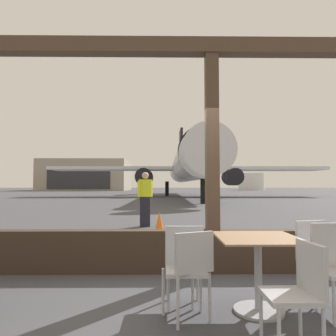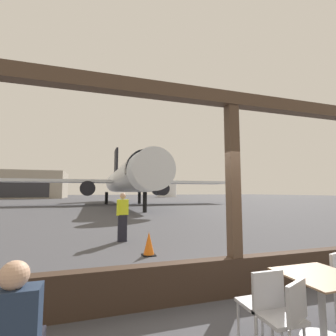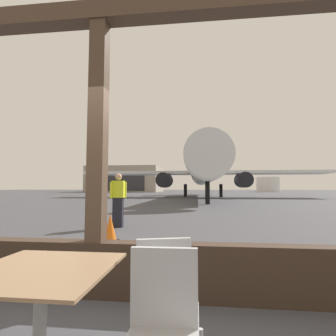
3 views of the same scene
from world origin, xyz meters
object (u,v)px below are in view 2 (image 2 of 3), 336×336
cafe_chair_aisle_right (287,314)px  airplane (126,179)px  cafe_chair_window_left (263,300)px  ground_crew_worker (123,216)px  traffic_cone (149,244)px  fuel_storage_tank (167,191)px  distant_hangar (26,185)px  seated_passenger (17,332)px  dining_table (322,301)px

cafe_chair_aisle_right → airplane: airplane is taller
cafe_chair_window_left → ground_crew_worker: size_ratio=0.51×
ground_crew_worker → traffic_cone: ground_crew_worker is taller
traffic_cone → fuel_storage_tank: fuel_storage_tank is taller
cafe_chair_window_left → distant_hangar: (-19.83, 76.14, 3.20)m
airplane → fuel_storage_tank: 52.22m
cafe_chair_aisle_right → distant_hangar: size_ratio=0.04×
cafe_chair_aisle_right → ground_crew_worker: 6.99m
seated_passenger → traffic_cone: 5.07m
seated_passenger → traffic_cone: size_ratio=1.92×
ground_crew_worker → seated_passenger: bearing=-103.5°
traffic_cone → airplane: bearing=84.0°
seated_passenger → cafe_chair_aisle_right: bearing=-3.7°
dining_table → cafe_chair_window_left: bearing=173.4°
seated_passenger → ground_crew_worker: ground_crew_worker is taller
traffic_cone → distant_hangar: (-19.50, 71.72, 3.43)m
fuel_storage_tank → cafe_chair_aisle_right: bearing=-106.1°
ground_crew_worker → traffic_cone: size_ratio=2.70×
ground_crew_worker → dining_table: bearing=-76.6°
seated_passenger → fuel_storage_tank: bearing=72.2°
cafe_chair_aisle_right → airplane: (2.50, 32.10, 2.97)m
fuel_storage_tank → seated_passenger: bearing=-107.8°
cafe_chair_aisle_right → distant_hangar: 79.07m
cafe_chair_window_left → ground_crew_worker: bearing=97.1°
cafe_chair_window_left → airplane: size_ratio=0.03×
traffic_cone → cafe_chair_aisle_right: bearing=-85.6°
dining_table → traffic_cone: bearing=103.8°
cafe_chair_window_left → airplane: 32.01m
dining_table → ground_crew_worker: bearing=103.4°
distant_hangar → ground_crew_worker: bearing=-74.7°
traffic_cone → fuel_storage_tank: bearing=72.7°
seated_passenger → fuel_storage_tank: (25.60, 79.90, 1.56)m
distant_hangar → traffic_cone: bearing=-74.8°
cafe_chair_window_left → dining_table: bearing=-6.6°
traffic_cone → distant_hangar: 74.40m
ground_crew_worker → fuel_storage_tank: 76.98m
ground_crew_worker → fuel_storage_tank: bearing=71.9°
seated_passenger → fuel_storage_tank: size_ratio=0.18×
cafe_chair_window_left → seated_passenger: seated_passenger is taller
dining_table → seated_passenger: (-3.22, -0.08, 0.20)m
seated_passenger → ground_crew_worker: bearing=76.5°
airplane → cafe_chair_window_left: bearing=-94.6°
dining_table → distant_hangar: size_ratio=0.04×
seated_passenger → fuel_storage_tank: fuel_storage_tank is taller
dining_table → fuel_storage_tank: fuel_storage_tank is taller
ground_crew_worker → distant_hangar: 72.15m
dining_table → cafe_chair_window_left: 0.78m
airplane → fuel_storage_tank: airplane is taller
cafe_chair_aisle_right → airplane: bearing=85.5°
dining_table → airplane: (1.76, 31.86, 3.03)m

